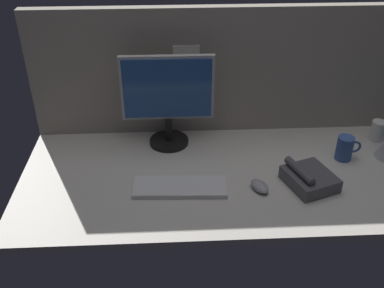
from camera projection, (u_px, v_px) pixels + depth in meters
ground_plane at (236, 175)px, 186.92cm from camera, size 180.00×80.00×3.00cm
cubicle_wall_back at (229, 71)px, 202.13cm from camera, size 180.00×5.50×59.28cm
monitor at (168, 97)px, 193.77cm from camera, size 40.78×18.00×42.32cm
keyboard at (180, 187)px, 175.41cm from camera, size 37.58×14.74×2.00cm
mouse at (260, 186)px, 174.86cm from camera, size 8.93×11.03×3.40cm
mug_ceramic_blue at (345, 148)px, 191.63cm from camera, size 10.80×7.11×10.85cm
mug_ceramic_white at (378, 131)px, 205.81cm from camera, size 9.95×6.57×9.46cm
desk_phone at (309, 178)px, 176.73cm from camera, size 22.41×23.61×8.80cm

